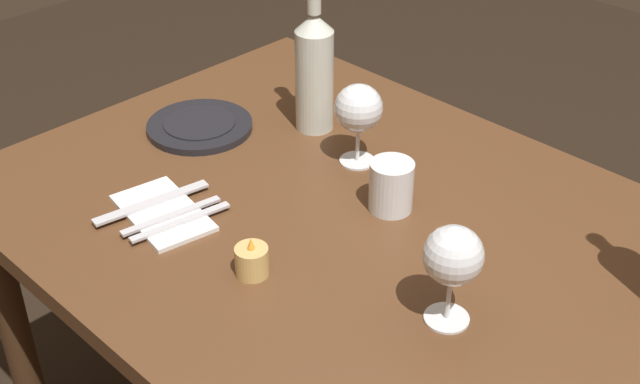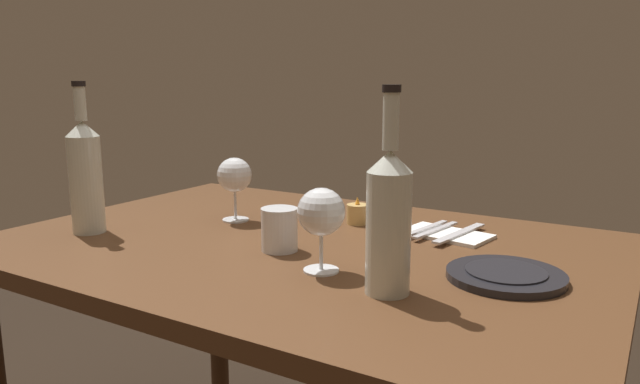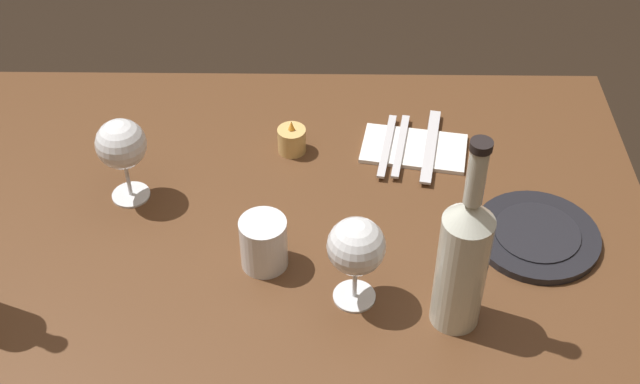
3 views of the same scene
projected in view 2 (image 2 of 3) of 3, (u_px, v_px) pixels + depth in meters
The scene contains 12 objects.
dining_table at pixel (301, 281), 1.29m from camera, with size 1.30×0.90×0.74m.
wine_glass_left at pixel (321, 214), 1.05m from camera, with size 0.09×0.09×0.16m.
wine_glass_right at pixel (234, 176), 1.43m from camera, with size 0.09×0.09×0.16m.
wine_bottle at pixel (85, 174), 1.32m from camera, with size 0.07×0.07×0.34m.
wine_bottle_second at pixel (389, 218), 0.94m from camera, with size 0.07×0.07×0.34m.
water_tumbler at pixel (279, 231), 1.19m from camera, with size 0.08×0.08×0.09m.
votive_candle at pixel (357, 215), 1.42m from camera, with size 0.05×0.05×0.07m.
dinner_plate at pixel (506, 275), 1.03m from camera, with size 0.21×0.21×0.02m.
folded_napkin at pixel (446, 234), 1.31m from camera, with size 0.21×0.14×0.01m.
fork_inner at pixel (436, 230), 1.32m from camera, with size 0.04×0.18×0.00m.
fork_outer at pixel (425, 228), 1.34m from camera, with size 0.04×0.18×0.00m.
table_knife at pixel (460, 233), 1.30m from camera, with size 0.06×0.21×0.00m.
Camera 2 is at (0.67, -1.03, 1.09)m, focal length 32.73 mm.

